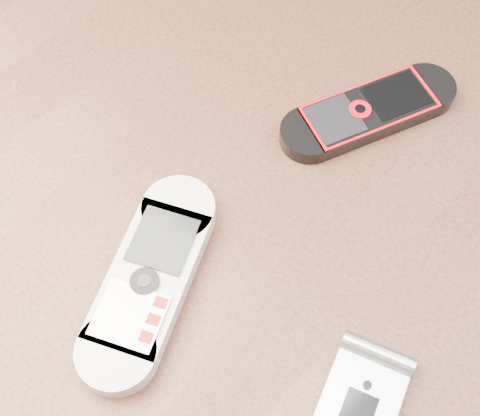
{
  "coord_description": "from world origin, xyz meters",
  "views": [
    {
      "loc": [
        0.15,
        -0.17,
        1.16
      ],
      "look_at": [
        0.01,
        0.0,
        0.76
      ],
      "focal_mm": 50.0,
      "sensor_mm": 36.0,
      "label": 1
    }
  ],
  "objects_px": {
    "motorola_razr": "(356,414)",
    "nokia_white": "(150,278)",
    "table": "(235,272)",
    "nokia_black_red": "(369,111)"
  },
  "relations": [
    {
      "from": "table",
      "to": "motorola_razr",
      "type": "height_order",
      "value": "motorola_razr"
    },
    {
      "from": "nokia_black_red",
      "to": "table",
      "type": "bearing_deg",
      "value": -75.64
    },
    {
      "from": "motorola_razr",
      "to": "nokia_white",
      "type": "bearing_deg",
      "value": 170.39
    },
    {
      "from": "nokia_white",
      "to": "table",
      "type": "bearing_deg",
      "value": 63.59
    },
    {
      "from": "nokia_black_red",
      "to": "motorola_razr",
      "type": "distance_m",
      "value": 0.23
    },
    {
      "from": "table",
      "to": "motorola_razr",
      "type": "relative_size",
      "value": 13.43
    },
    {
      "from": "motorola_razr",
      "to": "nokia_black_red",
      "type": "bearing_deg",
      "value": 107.04
    },
    {
      "from": "nokia_white",
      "to": "motorola_razr",
      "type": "distance_m",
      "value": 0.15
    },
    {
      "from": "table",
      "to": "nokia_black_red",
      "type": "relative_size",
      "value": 8.22
    },
    {
      "from": "nokia_black_red",
      "to": "motorola_razr",
      "type": "bearing_deg",
      "value": -31.92
    }
  ]
}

